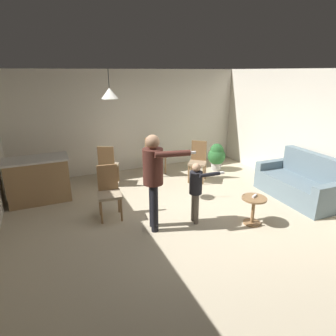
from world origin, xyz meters
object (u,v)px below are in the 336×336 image
(dining_chair_centre_back, at_px, (198,160))
(person_adult, at_px, (154,173))
(person_child, at_px, (196,186))
(dining_chair_near_wall, at_px, (154,155))
(side_table_by_couch, at_px, (253,207))
(kitchen_counter, at_px, (39,180))
(dining_chair_by_counter, at_px, (108,164))
(potted_plant_corner, at_px, (217,156))
(couch_floral, at_px, (299,184))
(spare_remote_on_table, at_px, (254,196))
(dining_chair_spare, at_px, (109,190))

(dining_chair_centre_back, bearing_deg, person_adult, 82.28)
(person_child, bearing_deg, dining_chair_near_wall, 178.09)
(side_table_by_couch, distance_m, dining_chair_centre_back, 2.34)
(kitchen_counter, height_order, dining_chair_by_counter, dining_chair_by_counter)
(person_child, height_order, dining_chair_near_wall, person_child)
(side_table_by_couch, height_order, potted_plant_corner, potted_plant_corner)
(dining_chair_near_wall, bearing_deg, person_adult, -43.35)
(couch_floral, relative_size, dining_chair_near_wall, 1.83)
(side_table_by_couch, height_order, dining_chair_near_wall, dining_chair_near_wall)
(dining_chair_by_counter, xyz_separation_m, potted_plant_corner, (3.02, -0.07, -0.13))
(side_table_by_couch, xyz_separation_m, spare_remote_on_table, (0.02, 0.02, 0.21))
(dining_chair_near_wall, bearing_deg, spare_remote_on_table, -9.61)
(couch_floral, bearing_deg, kitchen_counter, 69.83)
(kitchen_counter, distance_m, dining_chair_centre_back, 3.68)
(side_table_by_couch, xyz_separation_m, person_adult, (-1.69, 0.56, 0.72))
(dining_chair_spare, bearing_deg, kitchen_counter, -39.76)
(couch_floral, relative_size, dining_chair_spare, 1.83)
(dining_chair_near_wall, relative_size, dining_chair_spare, 1.00)
(dining_chair_by_counter, bearing_deg, couch_floral, -6.99)
(kitchen_counter, xyz_separation_m, spare_remote_on_table, (3.52, -2.59, 0.06))
(person_child, xyz_separation_m, dining_chair_by_counter, (-1.06, 2.41, -0.16))
(kitchen_counter, xyz_separation_m, dining_chair_by_counter, (1.53, 0.27, 0.07))
(dining_chair_near_wall, xyz_separation_m, potted_plant_corner, (1.74, -0.34, -0.13))
(spare_remote_on_table, bearing_deg, dining_chair_spare, 150.59)
(kitchen_counter, xyz_separation_m, dining_chair_near_wall, (2.81, 0.54, 0.07))
(potted_plant_corner, bearing_deg, spare_remote_on_table, -110.22)
(person_child, bearing_deg, dining_chair_spare, -119.01)
(person_adult, distance_m, person_child, 0.84)
(couch_floral, relative_size, person_adult, 1.08)
(kitchen_counter, relative_size, dining_chair_spare, 1.26)
(dining_chair_near_wall, bearing_deg, dining_chair_centre_back, 23.58)
(kitchen_counter, bearing_deg, spare_remote_on_table, -36.31)
(couch_floral, xyz_separation_m, person_child, (-2.57, -0.01, 0.38))
(side_table_by_couch, relative_size, potted_plant_corner, 0.69)
(dining_chair_by_counter, distance_m, dining_chair_near_wall, 1.31)
(dining_chair_spare, height_order, potted_plant_corner, dining_chair_spare)
(couch_floral, height_order, spare_remote_on_table, couch_floral)
(dining_chair_by_counter, xyz_separation_m, dining_chair_spare, (-0.32, -1.56, 0.00))
(dining_chair_near_wall, distance_m, dining_chair_spare, 2.43)
(couch_floral, distance_m, potted_plant_corner, 2.41)
(side_table_by_couch, bearing_deg, dining_chair_near_wall, 102.45)
(person_child, height_order, dining_chair_by_counter, person_child)
(kitchen_counter, distance_m, side_table_by_couch, 4.37)
(couch_floral, bearing_deg, dining_chair_spare, 80.17)
(person_child, height_order, potted_plant_corner, person_child)
(dining_chair_by_counter, relative_size, dining_chair_near_wall, 1.00)
(kitchen_counter, xyz_separation_m, potted_plant_corner, (4.55, 0.20, -0.06))
(dining_chair_centre_back, distance_m, dining_chair_spare, 2.66)
(person_child, xyz_separation_m, dining_chair_centre_back, (1.09, 1.85, -0.16))
(dining_chair_by_counter, bearing_deg, spare_remote_on_table, -28.55)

